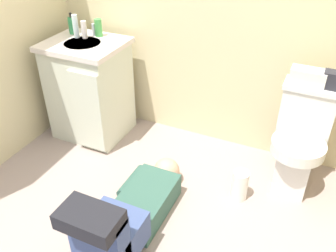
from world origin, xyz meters
TOP-DOWN VIEW (x-y plane):
  - ground_plane at (0.00, 0.00)m, footprint 2.95×2.98m
  - toilet at (0.85, 0.69)m, footprint 0.36×0.46m
  - vanity_cabinet at (-0.82, 0.64)m, footprint 0.60×0.53m
  - faucet at (-0.82, 0.79)m, footprint 0.02×0.02m
  - person_plumber at (0.02, -0.20)m, footprint 0.39×1.06m
  - tissue_box at (0.81, 0.78)m, footprint 0.22×0.11m
  - toiletry_bag at (0.96, 0.78)m, footprint 0.12×0.09m
  - soap_dispenser at (-1.01, 0.77)m, footprint 0.06×0.06m
  - bottle_clear at (-0.93, 0.71)m, footprint 0.04×0.04m
  - bottle_white at (-0.86, 0.72)m, footprint 0.04×0.04m
  - bottle_green at (-0.79, 0.80)m, footprint 0.06×0.06m
  - paper_towel_roll at (0.55, 0.37)m, footprint 0.11×0.11m

SIDE VIEW (x-z plane):
  - ground_plane at x=0.00m, z-range -0.04..0.00m
  - paper_towel_roll at x=0.55m, z-range 0.00..0.22m
  - person_plumber at x=0.02m, z-range -0.08..0.44m
  - toilet at x=0.85m, z-range -0.01..0.74m
  - vanity_cabinet at x=-0.82m, z-range 0.01..0.83m
  - tissue_box at x=0.81m, z-range 0.75..0.85m
  - toiletry_bag at x=0.96m, z-range 0.75..0.86m
  - faucet at x=-0.82m, z-range 0.82..0.92m
  - bottle_white at x=-0.86m, z-range 0.82..0.95m
  - soap_dispenser at x=-1.01m, z-range 0.80..0.97m
  - bottle_green at x=-0.79m, z-range 0.82..0.96m
  - bottle_clear at x=-0.93m, z-range 0.82..1.00m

